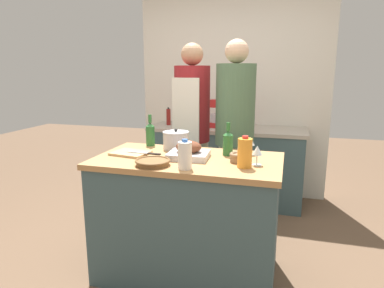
{
  "coord_description": "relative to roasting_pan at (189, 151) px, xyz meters",
  "views": [
    {
      "loc": [
        0.68,
        -2.28,
        1.54
      ],
      "look_at": [
        0.0,
        0.11,
        1.0
      ],
      "focal_mm": 32.0,
      "sensor_mm": 36.0,
      "label": 1
    }
  ],
  "objects": [
    {
      "name": "ground_plane",
      "position": [
        -0.01,
        -0.0,
        -0.96
      ],
      "size": [
        12.0,
        12.0,
        0.0
      ],
      "primitive_type": "plane",
      "color": "brown"
    },
    {
      "name": "kitchen_island",
      "position": [
        -0.01,
        -0.0,
        -0.5
      ],
      "size": [
        1.33,
        0.74,
        0.92
      ],
      "color": "#3D565B",
      "rests_on": "ground_plane"
    },
    {
      "name": "back_counter",
      "position": [
        -0.01,
        1.59,
        -0.52
      ],
      "size": [
        1.79,
        0.6,
        0.88
      ],
      "color": "#3D565B",
      "rests_on": "ground_plane"
    },
    {
      "name": "back_wall",
      "position": [
        -0.01,
        1.94,
        0.31
      ],
      "size": [
        2.29,
        0.1,
        2.55
      ],
      "color": "silver",
      "rests_on": "ground_plane"
    },
    {
      "name": "roasting_pan",
      "position": [
        0.0,
        0.0,
        0.0
      ],
      "size": [
        0.3,
        0.27,
        0.13
      ],
      "color": "#BCBCC1",
      "rests_on": "kitchen_island"
    },
    {
      "name": "wicker_basket",
      "position": [
        -0.18,
        -0.25,
        -0.03
      ],
      "size": [
        0.24,
        0.24,
        0.04
      ],
      "color": "brown",
      "rests_on": "kitchen_island"
    },
    {
      "name": "cutting_board",
      "position": [
        -0.45,
        -0.01,
        -0.04
      ],
      "size": [
        0.29,
        0.25,
        0.02
      ],
      "color": "tan",
      "rests_on": "kitchen_island"
    },
    {
      "name": "stock_pot",
      "position": [
        -0.18,
        0.25,
        0.02
      ],
      "size": [
        0.21,
        0.21,
        0.16
      ],
      "color": "#B7B7BC",
      "rests_on": "kitchen_island"
    },
    {
      "name": "mixing_bowl",
      "position": [
        0.36,
        -0.01,
        -0.01
      ],
      "size": [
        0.13,
        0.13,
        0.06
      ],
      "color": "#846647",
      "rests_on": "kitchen_island"
    },
    {
      "name": "juice_jug",
      "position": [
        0.41,
        -0.13,
        0.05
      ],
      "size": [
        0.09,
        0.09,
        0.21
      ],
      "color": "orange",
      "rests_on": "kitchen_island"
    },
    {
      "name": "milk_jug",
      "position": [
        0.05,
        -0.27,
        0.04
      ],
      "size": [
        0.09,
        0.09,
        0.19
      ],
      "color": "white",
      "rests_on": "kitchen_island"
    },
    {
      "name": "wine_bottle_green",
      "position": [
        -0.42,
        0.31,
        0.05
      ],
      "size": [
        0.07,
        0.07,
        0.26
      ],
      "color": "#28662D",
      "rests_on": "kitchen_island"
    },
    {
      "name": "wine_bottle_dark",
      "position": [
        0.25,
        0.16,
        0.05
      ],
      "size": [
        0.08,
        0.08,
        0.24
      ],
      "color": "#28662D",
      "rests_on": "kitchen_island"
    },
    {
      "name": "wine_glass_left",
      "position": [
        0.41,
        0.21,
        0.05
      ],
      "size": [
        0.07,
        0.07,
        0.14
      ],
      "color": "silver",
      "rests_on": "kitchen_island"
    },
    {
      "name": "wine_glass_right",
      "position": [
        0.49,
        -0.06,
        0.05
      ],
      "size": [
        0.07,
        0.07,
        0.13
      ],
      "color": "silver",
      "rests_on": "kitchen_island"
    },
    {
      "name": "knife_chef",
      "position": [
        -0.33,
        -0.03,
        -0.03
      ],
      "size": [
        0.27,
        0.05,
        0.01
      ],
      "color": "#B7B7BC",
      "rests_on": "cutting_board"
    },
    {
      "name": "stand_mixer",
      "position": [
        -0.11,
        1.56,
        0.05
      ],
      "size": [
        0.18,
        0.14,
        0.32
      ],
      "color": "#B22323",
      "rests_on": "back_counter"
    },
    {
      "name": "condiment_bottle_tall",
      "position": [
        -0.61,
        1.7,
        0.0
      ],
      "size": [
        0.06,
        0.06,
        0.18
      ],
      "color": "#332D28",
      "rests_on": "back_counter"
    },
    {
      "name": "condiment_bottle_short",
      "position": [
        -0.72,
        1.56,
        0.02
      ],
      "size": [
        0.05,
        0.05,
        0.21
      ],
      "color": "maroon",
      "rests_on": "back_counter"
    },
    {
      "name": "condiment_bottle_extra",
      "position": [
        0.25,
        1.43,
        0.02
      ],
      "size": [
        0.06,
        0.06,
        0.22
      ],
      "color": "maroon",
      "rests_on": "back_counter"
    },
    {
      "name": "person_cook_aproned",
      "position": [
        -0.22,
        0.86,
        0.03
      ],
      "size": [
        0.34,
        0.35,
        1.78
      ],
      "rotation": [
        0.0,
        0.0,
        -0.11
      ],
      "color": "beige",
      "rests_on": "ground_plane"
    },
    {
      "name": "person_cook_guest",
      "position": [
        0.21,
        0.79,
        0.03
      ],
      "size": [
        0.35,
        0.35,
        1.8
      ],
      "rotation": [
        0.0,
        0.0,
        0.17
      ],
      "color": "beige",
      "rests_on": "ground_plane"
    }
  ]
}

